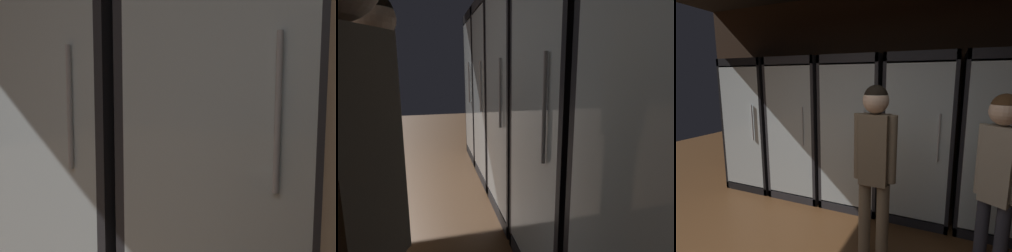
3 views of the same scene
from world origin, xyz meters
The scene contains 7 objects.
wall_back centered at (0.00, 3.03, 1.40)m, with size 6.00×0.06×2.80m, color black.
cooler_far_left centered at (-1.91, 2.71, 0.96)m, with size 0.76×0.66×1.96m.
cooler_left centered at (-1.09, 2.71, 0.95)m, with size 0.76×0.66×1.96m.
cooler_center centered at (-0.28, 2.71, 0.96)m, with size 0.76×0.66×1.96m.
cooler_right centered at (0.54, 2.71, 0.96)m, with size 0.76×0.66×1.96m.
shopper_near centered at (0.30, 1.59, 1.01)m, with size 0.37×0.22×1.63m.
shopper_far centered at (1.22, 1.66, 1.00)m, with size 0.29×0.23×1.58m.
Camera 2 is at (1.91, 1.85, 1.26)m, focal length 29.96 mm.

